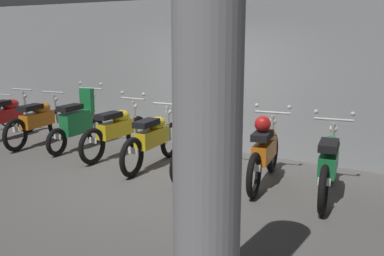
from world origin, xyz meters
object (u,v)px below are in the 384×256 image
at_px(motorbike_slot_0, 7,116).
at_px(support_pillar, 207,140).
at_px(motorbike_slot_4, 153,138).
at_px(motorbike_slot_5, 205,145).
at_px(motorbike_slot_2, 78,123).
at_px(motorbike_slot_3, 117,130).
at_px(motorbike_slot_6, 265,150).
at_px(motorbike_slot_7, 329,163).
at_px(motorbike_slot_1, 38,121).

relative_size(motorbike_slot_0, support_pillar, 0.66).
height_order(motorbike_slot_4, motorbike_slot_5, same).
relative_size(motorbike_slot_4, motorbike_slot_5, 1.00).
bearing_deg(motorbike_slot_2, motorbike_slot_3, 1.19).
height_order(motorbike_slot_0, motorbike_slot_6, motorbike_slot_6).
relative_size(motorbike_slot_5, motorbike_slot_7, 1.01).
bearing_deg(motorbike_slot_1, support_pillar, -27.79).
height_order(motorbike_slot_5, motorbike_slot_7, motorbike_slot_7).
relative_size(motorbike_slot_6, support_pillar, 0.66).
height_order(motorbike_slot_3, motorbike_slot_4, motorbike_slot_3).
height_order(motorbike_slot_2, motorbike_slot_4, motorbike_slot_2).
distance_m(motorbike_slot_6, support_pillar, 3.52).
height_order(motorbike_slot_0, motorbike_slot_3, motorbike_slot_3).
bearing_deg(motorbike_slot_3, motorbike_slot_2, -178.81).
relative_size(motorbike_slot_0, motorbike_slot_7, 1.00).
distance_m(motorbike_slot_0, motorbike_slot_2, 1.99).
bearing_deg(motorbike_slot_4, motorbike_slot_6, 5.25).
xyz_separation_m(motorbike_slot_7, support_pillar, (-0.08, -3.21, 0.97)).
height_order(motorbike_slot_4, motorbike_slot_6, motorbike_slot_6).
relative_size(motorbike_slot_3, motorbike_slot_7, 1.01).
bearing_deg(motorbike_slot_7, motorbike_slot_0, -178.72).
bearing_deg(motorbike_slot_5, support_pillar, -58.93).
bearing_deg(motorbike_slot_4, motorbike_slot_2, 175.26).
bearing_deg(motorbike_slot_6, motorbike_slot_7, -3.31).
height_order(motorbike_slot_2, motorbike_slot_6, motorbike_slot_2).
relative_size(motorbike_slot_4, motorbike_slot_6, 1.01).
relative_size(motorbike_slot_0, motorbike_slot_6, 1.00).
bearing_deg(motorbike_slot_2, support_pillar, -33.66).
height_order(motorbike_slot_5, support_pillar, support_pillar).
height_order(motorbike_slot_1, support_pillar, support_pillar).
relative_size(motorbike_slot_7, support_pillar, 0.66).
bearing_deg(motorbike_slot_0, motorbike_slot_1, 2.34).
height_order(motorbike_slot_2, support_pillar, support_pillar).
xyz_separation_m(motorbike_slot_4, motorbike_slot_6, (1.98, 0.18, 0.04)).
bearing_deg(motorbike_slot_4, motorbike_slot_7, 2.41).
bearing_deg(motorbike_slot_7, motorbike_slot_2, 179.54).
distance_m(motorbike_slot_0, motorbike_slot_1, 0.99).
bearing_deg(motorbike_slot_1, motorbike_slot_5, 0.85).
bearing_deg(motorbike_slot_3, support_pillar, -40.09).
xyz_separation_m(motorbike_slot_3, support_pillar, (3.88, -3.27, 0.97)).
height_order(motorbike_slot_1, motorbike_slot_2, motorbike_slot_2).
bearing_deg(support_pillar, motorbike_slot_0, 156.01).
xyz_separation_m(motorbike_slot_4, support_pillar, (2.89, -3.08, 0.98)).
relative_size(motorbike_slot_4, support_pillar, 0.66).
xyz_separation_m(motorbike_slot_3, motorbike_slot_5, (1.98, -0.12, -0.00)).
height_order(motorbike_slot_4, motorbike_slot_7, motorbike_slot_7).
bearing_deg(motorbike_slot_7, motorbike_slot_5, -178.38).
height_order(motorbike_slot_0, motorbike_slot_1, same).
height_order(motorbike_slot_0, motorbike_slot_7, motorbike_slot_7).
bearing_deg(motorbike_slot_2, motorbike_slot_1, -171.15).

